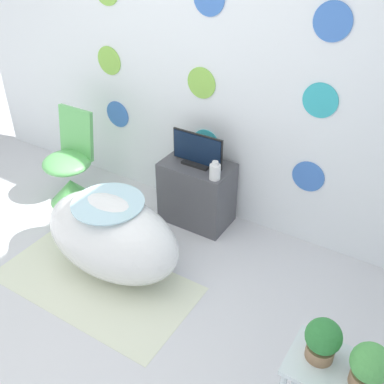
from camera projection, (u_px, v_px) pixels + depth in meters
name	position (u px, v px, depth m)	size (l,w,h in m)	color
ground_plane	(39.00, 361.00, 2.61)	(12.00, 12.00, 0.00)	silver
wall_back_dotted	(205.00, 55.00, 3.22)	(4.79, 0.05, 2.60)	white
rug	(96.00, 282.00, 3.13)	(1.40, 0.73, 0.01)	silver
bathtub	(112.00, 236.00, 3.09)	(1.04, 0.59, 0.60)	white
chair	(70.00, 175.00, 3.84)	(0.41, 0.41, 0.81)	#66C166
tv_cabinet	(197.00, 193.00, 3.60)	(0.55, 0.35, 0.53)	#4C4C51
tv	(197.00, 151.00, 3.39)	(0.43, 0.12, 0.26)	black
vase	(215.00, 171.00, 3.24)	(0.08, 0.08, 0.14)	white
potted_plant_left	(323.00, 340.00, 1.96)	(0.16, 0.16, 0.22)	#8C6B4C
potted_plant_right	(370.00, 366.00, 1.85)	(0.17, 0.17, 0.23)	#8C6B4C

